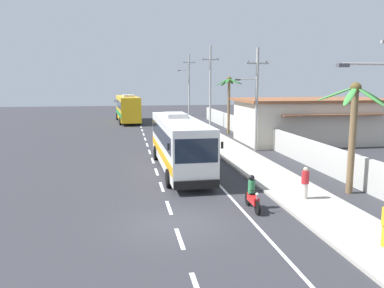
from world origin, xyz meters
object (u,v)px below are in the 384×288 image
coach_bus_far_lane (128,108)px  motorcycle_beside_bus (252,196)px  palm_nearest (354,119)px  utility_pole_mid (256,97)px  coach_bus_foreground (179,141)px  roadside_building (313,120)px  palm_second (229,93)px  utility_pole_far (210,86)px  utility_pole_distant (189,84)px  pedestrian_near_kerb (305,182)px

coach_bus_far_lane → motorcycle_beside_bus: 40.49m
palm_nearest → utility_pole_mid: bearing=93.5°
coach_bus_foreground → coach_bus_far_lane: 31.59m
coach_bus_foreground → roadside_building: 17.40m
utility_pole_mid → palm_second: bearing=87.2°
palm_nearest → motorcycle_beside_bus: bearing=-164.1°
utility_pole_far → utility_pole_distant: utility_pole_distant is taller
coach_bus_far_lane → utility_pole_far: utility_pole_far is taller
coach_bus_foreground → utility_pole_mid: (7.26, 5.98, 2.61)m
coach_bus_foreground → palm_second: size_ratio=1.95×
motorcycle_beside_bus → utility_pole_distant: size_ratio=0.19×
coach_bus_far_lane → pedestrian_near_kerb: bearing=-78.2°
roadside_building → utility_pole_far: bearing=117.8°
palm_nearest → roadside_building: 18.08m
utility_pole_mid → utility_pole_distant: bearing=90.0°
coach_bus_foreground → utility_pole_distant: 41.65m
pedestrian_near_kerb → utility_pole_mid: (2.14, 13.91, 3.55)m
coach_bus_foreground → palm_nearest: (8.06, -7.00, 2.02)m
motorcycle_beside_bus → palm_nearest: (5.86, 1.67, 3.27)m
motorcycle_beside_bus → pedestrian_near_kerb: size_ratio=1.25×
utility_pole_far → roadside_building: (7.16, -13.57, -3.18)m
utility_pole_mid → palm_nearest: size_ratio=1.48×
coach_bus_foreground → palm_nearest: 10.87m
utility_pole_far → palm_nearest: size_ratio=1.77×
motorcycle_beside_bus → utility_pole_distant: utility_pole_distant is taller
coach_bus_far_lane → roadside_building: 27.76m
pedestrian_near_kerb → roadside_building: roadside_building is taller
coach_bus_far_lane → pedestrian_near_kerb: 40.23m
motorcycle_beside_bus → utility_pole_far: (4.98, 32.10, 4.63)m
utility_pole_mid → utility_pole_distant: 34.90m
coach_bus_foreground → roadside_building: size_ratio=0.86×
motorcycle_beside_bus → palm_nearest: 6.91m
utility_pole_distant → roadside_building: utility_pole_distant is taller
utility_pole_far → roadside_building: utility_pole_far is taller
utility_pole_mid → roadside_building: 8.42m
palm_second → coach_bus_foreground: bearing=-115.2°
utility_pole_far → palm_second: (0.60, -6.90, -0.70)m
palm_nearest → palm_second: palm_second is taller
utility_pole_far → palm_nearest: utility_pole_far is taller
motorcycle_beside_bus → pedestrian_near_kerb: (2.92, 0.75, 0.31)m
utility_pole_far → utility_pole_mid: bearing=-89.7°
utility_pole_mid → motorcycle_beside_bus: bearing=-109.0°
coach_bus_far_lane → utility_pole_mid: utility_pole_mid is taller
motorcycle_beside_bus → roadside_building: 22.20m
pedestrian_near_kerb → palm_nearest: palm_nearest is taller
coach_bus_far_lane → roadside_building: roadside_building is taller
motorcycle_beside_bus → pedestrian_near_kerb: 3.03m
coach_bus_foreground → utility_pole_far: size_ratio=1.21×
utility_pole_mid → palm_second: size_ratio=1.35×
motorcycle_beside_bus → palm_nearest: size_ratio=0.34×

